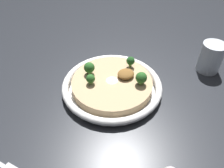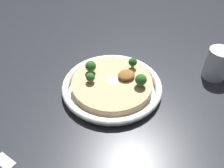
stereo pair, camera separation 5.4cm
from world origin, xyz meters
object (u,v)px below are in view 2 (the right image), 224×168
object	(u,v)px
broccoli_front	(91,66)
broccoli_back_left	(141,80)
broccoli_front_left	(133,62)
broccoli_right	(90,78)
drinking_glass	(217,64)
risotto_bowl	(112,85)

from	to	relation	value
broccoli_front	broccoli_back_left	bearing A→B (deg)	127.41
broccoli_front_left	broccoli_right	xyz separation A→B (m)	(0.15, -0.01, -0.01)
broccoli_back_left	broccoli_front	world-z (taller)	same
broccoli_front	broccoli_front_left	xyz separation A→B (m)	(-0.13, 0.05, 0.00)
broccoli_right	drinking_glass	world-z (taller)	drinking_glass
broccoli_back_left	broccoli_front_left	distance (m)	0.09
broccoli_back_left	broccoli_right	size ratio (longest dim) A/B	1.27
risotto_bowl	drinking_glass	xyz separation A→B (m)	(-0.34, 0.11, 0.03)
risotto_bowl	broccoli_back_left	size ratio (longest dim) A/B	7.54
broccoli_back_left	drinking_glass	xyz separation A→B (m)	(-0.28, 0.05, -0.01)
broccoli_front_left	risotto_bowl	bearing A→B (deg)	13.42
broccoli_front	broccoli_front_left	bearing A→B (deg)	159.50
broccoli_right	drinking_glass	bearing A→B (deg)	160.81
drinking_glass	broccoli_right	bearing A→B (deg)	-19.19
broccoli_front	risotto_bowl	bearing A→B (deg)	119.16
broccoli_front	broccoli_right	distance (m)	0.05
drinking_glass	risotto_bowl	bearing A→B (deg)	-18.34
broccoli_front_left	drinking_glass	world-z (taller)	drinking_glass
broccoli_right	broccoli_front	bearing A→B (deg)	-116.81
risotto_bowl	broccoli_front	distance (m)	0.09
broccoli_back_left	broccoli_front	bearing A→B (deg)	-52.59
risotto_bowl	broccoli_front	xyz separation A→B (m)	(0.04, -0.07, 0.04)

